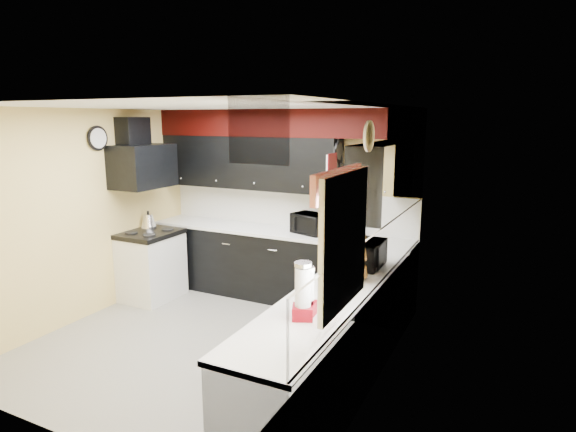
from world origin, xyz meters
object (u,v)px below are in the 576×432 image
(toaster_oven, at_px, (310,223))
(kettle, at_px, (148,221))
(utensil_crock, at_px, (338,232))
(knife_block, at_px, (350,230))
(microwave, at_px, (366,254))

(toaster_oven, bearing_deg, kettle, -147.73)
(utensil_crock, relative_size, knife_block, 0.75)
(toaster_oven, relative_size, utensil_crock, 3.05)
(toaster_oven, height_order, knife_block, toaster_oven)
(utensil_crock, bearing_deg, kettle, -168.23)
(microwave, height_order, kettle, microwave)
(microwave, height_order, knife_block, microwave)
(microwave, bearing_deg, utensil_crock, 32.33)
(toaster_oven, relative_size, kettle, 2.15)
(microwave, relative_size, kettle, 2.31)
(utensil_crock, relative_size, kettle, 0.71)
(utensil_crock, distance_m, kettle, 2.61)
(kettle, bearing_deg, utensil_crock, 11.77)
(toaster_oven, relative_size, microwave, 0.93)
(toaster_oven, height_order, kettle, toaster_oven)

